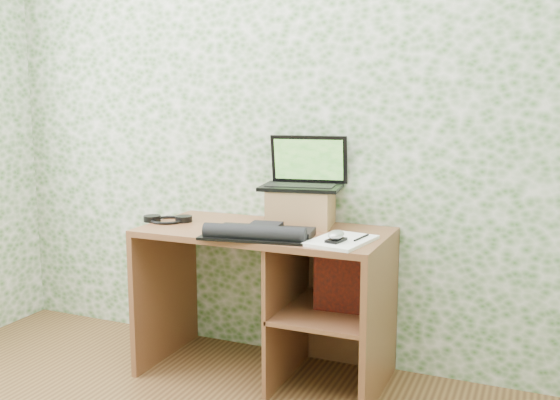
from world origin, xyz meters
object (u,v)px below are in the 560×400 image
at_px(desk, 282,282).
at_px(riser, 301,208).
at_px(laptop, 304,176).
at_px(keyboard, 260,232).
at_px(notepad, 341,241).

xyz_separation_m(desk, riser, (0.06, 0.12, 0.36)).
height_order(laptop, keyboard, laptop).
bearing_deg(desk, notepad, -23.63).
bearing_deg(riser, laptop, 90.00).
bearing_deg(desk, riser, 64.12).
relative_size(riser, laptop, 0.72).
height_order(keyboard, notepad, keyboard).
relative_size(laptop, notepad, 1.33).
height_order(desk, riser, riser).
bearing_deg(keyboard, riser, 68.81).
distance_m(riser, notepad, 0.41).
height_order(riser, notepad, riser).
bearing_deg(keyboard, laptop, 70.20).
bearing_deg(notepad, desk, 165.55).
bearing_deg(riser, desk, -115.88).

